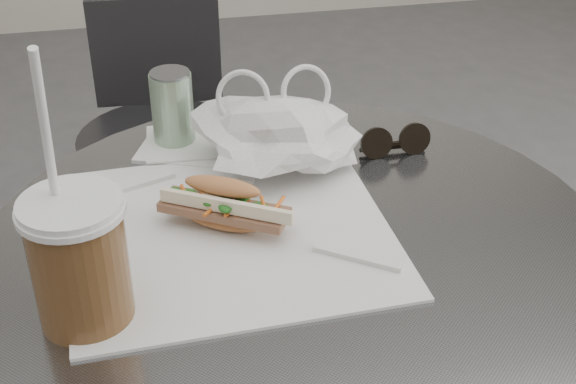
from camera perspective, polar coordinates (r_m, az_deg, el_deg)
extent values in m
cylinder|color=slate|center=(0.96, 0.75, -3.96)|extent=(0.76, 0.76, 0.02)
cylinder|color=#2F2E31|center=(2.05, -7.92, -7.11)|extent=(0.34, 0.34, 0.02)
cylinder|color=#2F2E31|center=(1.92, -8.39, -2.18)|extent=(0.06, 0.06, 0.45)
cylinder|color=#2F2E31|center=(1.80, -8.94, 3.67)|extent=(0.38, 0.38, 0.02)
cube|color=#2F2E31|center=(1.91, -9.37, 9.86)|extent=(0.30, 0.04, 0.26)
cube|color=white|center=(0.97, -4.20, -2.81)|extent=(0.39, 0.37, 0.00)
ellipsoid|color=#D1874F|center=(0.96, -4.52, -2.02)|extent=(0.20, 0.15, 0.02)
cube|color=brown|center=(0.96, -4.56, -1.25)|extent=(0.16, 0.12, 0.01)
ellipsoid|color=#D1874F|center=(0.95, -4.68, 0.09)|extent=(0.20, 0.16, 0.04)
cylinder|color=brown|center=(0.83, -14.55, -5.17)|extent=(0.10, 0.10, 0.13)
cylinder|color=white|center=(0.79, -15.24, -1.03)|extent=(0.11, 0.11, 0.01)
cylinder|color=white|center=(0.77, -16.58, 2.23)|extent=(0.02, 0.07, 0.24)
cylinder|color=black|center=(1.12, 6.32, 3.43)|extent=(0.05, 0.02, 0.05)
cylinder|color=black|center=(1.14, 8.99, 3.74)|extent=(0.05, 0.02, 0.05)
cube|color=black|center=(1.13, 7.65, 3.35)|extent=(0.02, 0.01, 0.00)
cube|color=white|center=(1.15, -7.33, 3.35)|extent=(0.15, 0.15, 0.01)
cube|color=white|center=(1.15, -7.34, 3.54)|extent=(0.12, 0.12, 0.00)
cylinder|color=#518B52|center=(1.14, -8.21, 5.78)|extent=(0.06, 0.06, 0.11)
cylinder|color=slate|center=(1.12, -8.43, 8.35)|extent=(0.06, 0.06, 0.00)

